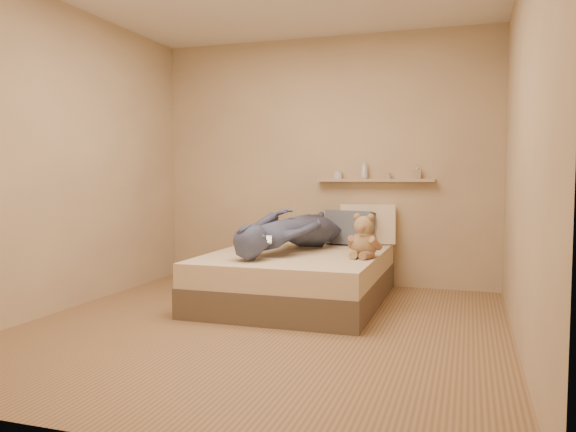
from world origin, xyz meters
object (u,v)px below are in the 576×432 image
(pillow_cream, at_px, (367,224))
(person, at_px, (292,230))
(pillow_grey, at_px, (349,228))
(game_console, at_px, (260,240))
(wall_shelf, at_px, (375,180))
(bed, at_px, (297,277))
(teddy_bear, at_px, (364,239))
(dark_plush, at_px, (273,230))

(pillow_cream, bearing_deg, person, -126.46)
(pillow_grey, bearing_deg, game_console, -111.13)
(game_console, height_order, wall_shelf, wall_shelf)
(bed, relative_size, teddy_bear, 4.99)
(bed, bearing_deg, dark_plush, 124.16)
(dark_plush, height_order, pillow_cream, pillow_cream)
(bed, bearing_deg, pillow_cream, 59.33)
(dark_plush, bearing_deg, teddy_bear, -37.79)
(pillow_cream, relative_size, person, 0.33)
(game_console, relative_size, dark_plush, 0.73)
(pillow_cream, bearing_deg, pillow_grey, -139.12)
(pillow_cream, height_order, pillow_grey, pillow_cream)
(teddy_bear, bearing_deg, game_console, -152.80)
(pillow_cream, bearing_deg, wall_shelf, 53.81)
(person, bearing_deg, teddy_bear, 176.19)
(bed, xyz_separation_m, person, (-0.07, 0.07, 0.42))
(teddy_bear, relative_size, wall_shelf, 0.32)
(teddy_bear, relative_size, pillow_grey, 0.76)
(bed, relative_size, pillow_grey, 3.80)
(dark_plush, distance_m, pillow_grey, 0.82)
(game_console, xyz_separation_m, wall_shelf, (0.70, 1.46, 0.48))
(game_console, distance_m, wall_shelf, 1.69)
(game_console, bearing_deg, teddy_bear, 27.20)
(game_console, distance_m, teddy_bear, 0.88)
(dark_plush, xyz_separation_m, person, (0.41, -0.65, 0.08))
(teddy_bear, bearing_deg, dark_plush, 142.21)
(teddy_bear, distance_m, wall_shelf, 1.17)
(game_console, distance_m, pillow_grey, 1.34)
(pillow_grey, bearing_deg, pillow_cream, 40.88)
(dark_plush, relative_size, wall_shelf, 0.23)
(game_console, height_order, pillow_grey, pillow_grey)
(bed, distance_m, pillow_grey, 0.86)
(teddy_bear, relative_size, pillow_cream, 0.69)
(dark_plush, height_order, person, person)
(pillow_cream, height_order, person, pillow_cream)
(dark_plush, distance_m, person, 0.77)
(wall_shelf, bearing_deg, bed, -121.18)
(bed, bearing_deg, pillow_grey, 64.41)
(pillow_cream, xyz_separation_m, person, (-0.56, -0.76, -0.00))
(dark_plush, height_order, wall_shelf, wall_shelf)
(teddy_bear, relative_size, person, 0.23)
(wall_shelf, bearing_deg, pillow_cream, -126.19)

